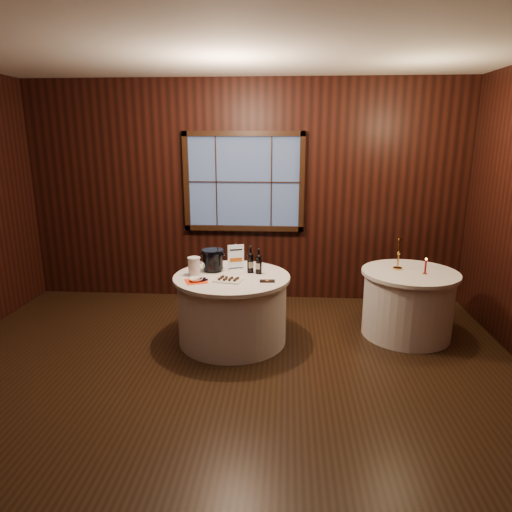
# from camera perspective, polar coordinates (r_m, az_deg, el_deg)

# --- Properties ---
(ground) EXTENTS (6.00, 6.00, 0.00)m
(ground) POSITION_cam_1_polar(r_m,az_deg,el_deg) (4.41, -4.52, -15.98)
(ground) COLOR black
(ground) RESTS_ON ground
(back_wall) EXTENTS (6.00, 0.10, 3.00)m
(back_wall) POSITION_cam_1_polar(r_m,az_deg,el_deg) (6.30, -1.51, 8.30)
(back_wall) COLOR black
(back_wall) RESTS_ON ground
(main_table) EXTENTS (1.28, 1.28, 0.77)m
(main_table) POSITION_cam_1_polar(r_m,az_deg,el_deg) (5.14, -2.99, -6.55)
(main_table) COLOR white
(main_table) RESTS_ON ground
(side_table) EXTENTS (1.08, 1.08, 0.77)m
(side_table) POSITION_cam_1_polar(r_m,az_deg,el_deg) (5.56, 18.42, -5.61)
(side_table) COLOR white
(side_table) RESTS_ON ground
(sign_stand) EXTENTS (0.18, 0.14, 0.30)m
(sign_stand) POSITION_cam_1_polar(r_m,az_deg,el_deg) (5.22, -2.56, -0.57)
(sign_stand) COLOR silver
(sign_stand) RESTS_ON main_table
(port_bottle_left) EXTENTS (0.07, 0.08, 0.31)m
(port_bottle_left) POSITION_cam_1_polar(r_m,az_deg,el_deg) (5.08, -0.71, -0.66)
(port_bottle_left) COLOR black
(port_bottle_left) RESTS_ON main_table
(port_bottle_right) EXTENTS (0.07, 0.08, 0.29)m
(port_bottle_right) POSITION_cam_1_polar(r_m,az_deg,el_deg) (5.04, 0.34, -0.86)
(port_bottle_right) COLOR black
(port_bottle_right) RESTS_ON main_table
(ice_bucket) EXTENTS (0.24, 0.24, 0.25)m
(ice_bucket) POSITION_cam_1_polar(r_m,az_deg,el_deg) (5.16, -5.41, -0.47)
(ice_bucket) COLOR black
(ice_bucket) RESTS_ON main_table
(chocolate_plate) EXTENTS (0.32, 0.25, 0.04)m
(chocolate_plate) POSITION_cam_1_polar(r_m,az_deg,el_deg) (4.82, -3.49, -2.97)
(chocolate_plate) COLOR white
(chocolate_plate) RESTS_ON main_table
(chocolate_box) EXTENTS (0.16, 0.09, 0.01)m
(chocolate_box) POSITION_cam_1_polar(r_m,az_deg,el_deg) (4.80, 1.41, -3.15)
(chocolate_box) COLOR black
(chocolate_box) RESTS_ON main_table
(grape_bunch) EXTENTS (0.16, 0.10, 0.04)m
(grape_bunch) POSITION_cam_1_polar(r_m,az_deg,el_deg) (4.83, -6.63, -2.99)
(grape_bunch) COLOR black
(grape_bunch) RESTS_ON main_table
(glass_pitcher) EXTENTS (0.19, 0.14, 0.20)m
(glass_pitcher) POSITION_cam_1_polar(r_m,az_deg,el_deg) (5.04, -7.72, -1.26)
(glass_pitcher) COLOR white
(glass_pitcher) RESTS_ON main_table
(orange_napkin) EXTENTS (0.29, 0.29, 0.00)m
(orange_napkin) POSITION_cam_1_polar(r_m,az_deg,el_deg) (4.85, -7.50, -3.15)
(orange_napkin) COLOR #FF4215
(orange_napkin) RESTS_ON main_table
(cracker_bowl) EXTENTS (0.18, 0.18, 0.03)m
(cracker_bowl) POSITION_cam_1_polar(r_m,az_deg,el_deg) (4.84, -7.51, -2.93)
(cracker_bowl) COLOR white
(cracker_bowl) RESTS_ON orange_napkin
(brass_candlestick) EXTENTS (0.10, 0.10, 0.37)m
(brass_candlestick) POSITION_cam_1_polar(r_m,az_deg,el_deg) (5.46, 17.36, -0.22)
(brass_candlestick) COLOR #BC8A3A
(brass_candlestick) RESTS_ON side_table
(red_candle) EXTENTS (0.05, 0.05, 0.19)m
(red_candle) POSITION_cam_1_polar(r_m,az_deg,el_deg) (5.37, 20.42, -1.39)
(red_candle) COLOR #BC8A3A
(red_candle) RESTS_ON side_table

